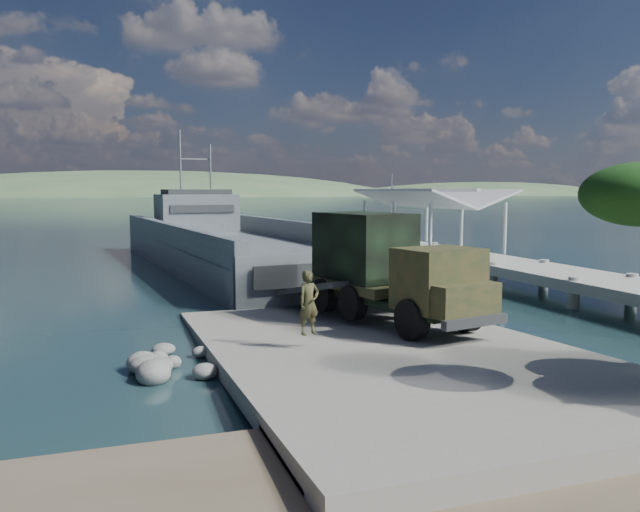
{
  "coord_description": "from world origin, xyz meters",
  "views": [
    {
      "loc": [
        -7.74,
        -17.76,
        5.13
      ],
      "look_at": [
        0.39,
        6.0,
        2.48
      ],
      "focal_mm": 35.0,
      "sensor_mm": 36.0,
      "label": 1
    }
  ],
  "objects_px": {
    "pier": "(437,244)",
    "sailboat_far": "(392,240)",
    "soldier": "(309,316)",
    "landing_craft": "(235,254)",
    "military_truck": "(386,268)",
    "sailboat_near": "(392,246)"
  },
  "relations": [
    {
      "from": "soldier",
      "to": "military_truck",
      "type": "bearing_deg",
      "value": 20.18
    },
    {
      "from": "military_truck",
      "to": "sailboat_far",
      "type": "xyz_separation_m",
      "value": [
        16.42,
        33.95,
        -2.02
      ]
    },
    {
      "from": "military_truck",
      "to": "sailboat_far",
      "type": "relative_size",
      "value": 1.24
    },
    {
      "from": "landing_craft",
      "to": "sailboat_far",
      "type": "distance_m",
      "value": 21.96
    },
    {
      "from": "landing_craft",
      "to": "sailboat_near",
      "type": "bearing_deg",
      "value": 22.23
    },
    {
      "from": "landing_craft",
      "to": "military_truck",
      "type": "relative_size",
      "value": 4.34
    },
    {
      "from": "landing_craft",
      "to": "soldier",
      "type": "distance_m",
      "value": 24.11
    },
    {
      "from": "pier",
      "to": "soldier",
      "type": "xyz_separation_m",
      "value": [
        -15.19,
        -19.3,
        -0.15
      ]
    },
    {
      "from": "pier",
      "to": "landing_craft",
      "type": "relative_size",
      "value": 1.19
    },
    {
      "from": "landing_craft",
      "to": "military_truck",
      "type": "height_order",
      "value": "landing_craft"
    },
    {
      "from": "soldier",
      "to": "pier",
      "type": "bearing_deg",
      "value": 34.88
    },
    {
      "from": "landing_craft",
      "to": "military_truck",
      "type": "xyz_separation_m",
      "value": [
        1.35,
        -21.07,
        1.51
      ]
    },
    {
      "from": "pier",
      "to": "sailboat_far",
      "type": "relative_size",
      "value": 6.42
    },
    {
      "from": "landing_craft",
      "to": "pier",
      "type": "bearing_deg",
      "value": -26.1
    },
    {
      "from": "soldier",
      "to": "sailboat_far",
      "type": "distance_m",
      "value": 42.08
    },
    {
      "from": "pier",
      "to": "landing_craft",
      "type": "distance_m",
      "value": 13.55
    },
    {
      "from": "pier",
      "to": "soldier",
      "type": "distance_m",
      "value": 24.56
    },
    {
      "from": "landing_craft",
      "to": "sailboat_near",
      "type": "relative_size",
      "value": 6.35
    },
    {
      "from": "sailboat_near",
      "to": "military_truck",
      "type": "bearing_deg",
      "value": -105.25
    },
    {
      "from": "sailboat_far",
      "to": "soldier",
      "type": "bearing_deg",
      "value": -135.45
    },
    {
      "from": "landing_craft",
      "to": "sailboat_far",
      "type": "height_order",
      "value": "landing_craft"
    },
    {
      "from": "soldier",
      "to": "sailboat_far",
      "type": "bearing_deg",
      "value": 44.28
    }
  ]
}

